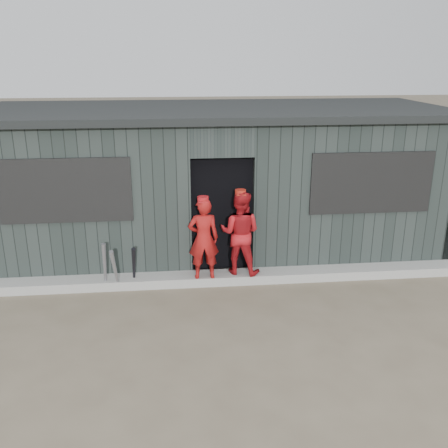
{
  "coord_description": "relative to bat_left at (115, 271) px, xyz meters",
  "views": [
    {
      "loc": [
        -0.75,
        -5.52,
        3.5
      ],
      "look_at": [
        0.0,
        1.8,
        1.0
      ],
      "focal_mm": 40.0,
      "sensor_mm": 36.0,
      "label": 1
    }
  ],
  "objects": [
    {
      "name": "bat_left",
      "position": [
        0.0,
        0.0,
        0.0
      ],
      "size": [
        0.13,
        0.32,
        0.75
      ],
      "primitive_type": "cone",
      "rotation": [
        0.33,
        0.0,
        -0.19
      ],
      "color": "gray",
      "rests_on": "ground"
    },
    {
      "name": "player_grey_back",
      "position": [
        1.84,
        0.78,
        0.19
      ],
      "size": [
        0.59,
        0.42,
        1.13
      ],
      "primitive_type": "imported",
      "rotation": [
        0.0,
        0.0,
        3.02
      ],
      "color": "#ADADAD",
      "rests_on": "ground"
    },
    {
      "name": "bat_mid",
      "position": [
        -0.17,
        0.1,
        0.03
      ],
      "size": [
        0.11,
        0.19,
        0.8
      ],
      "primitive_type": "cone",
      "rotation": [
        0.13,
        0.0,
        0.28
      ],
      "color": "gray",
      "rests_on": "ground"
    },
    {
      "name": "player_red_left",
      "position": [
        1.36,
        0.11,
        0.43
      ],
      "size": [
        0.48,
        0.33,
        1.3
      ],
      "primitive_type": "imported",
      "rotation": [
        0.0,
        0.0,
        3.17
      ],
      "color": "maroon",
      "rests_on": "curb"
    },
    {
      "name": "dugout",
      "position": [
        1.69,
        1.91,
        0.91
      ],
      "size": [
        8.3,
        3.3,
        2.62
      ],
      "color": "black",
      "rests_on": "ground"
    },
    {
      "name": "player_red_right",
      "position": [
        1.95,
        0.26,
        0.45
      ],
      "size": [
        0.8,
        0.71,
        1.36
      ],
      "primitive_type": "imported",
      "rotation": [
        0.0,
        0.0,
        2.79
      ],
      "color": "#AD151B",
      "rests_on": "curb"
    },
    {
      "name": "ground",
      "position": [
        1.69,
        -1.6,
        -0.37
      ],
      "size": [
        80.0,
        80.0,
        0.0
      ],
      "primitive_type": "plane",
      "color": "brown",
      "rests_on": "ground"
    },
    {
      "name": "curb",
      "position": [
        1.69,
        0.22,
        -0.3
      ],
      "size": [
        8.0,
        0.36,
        0.15
      ],
      "primitive_type": "cube",
      "color": "gray",
      "rests_on": "ground"
    },
    {
      "name": "bat_right",
      "position": [
        0.27,
        0.13,
        -0.01
      ],
      "size": [
        0.12,
        0.35,
        0.73
      ],
      "primitive_type": "cone",
      "rotation": [
        0.38,
        0.0,
        0.17
      ],
      "color": "black",
      "rests_on": "ground"
    }
  ]
}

